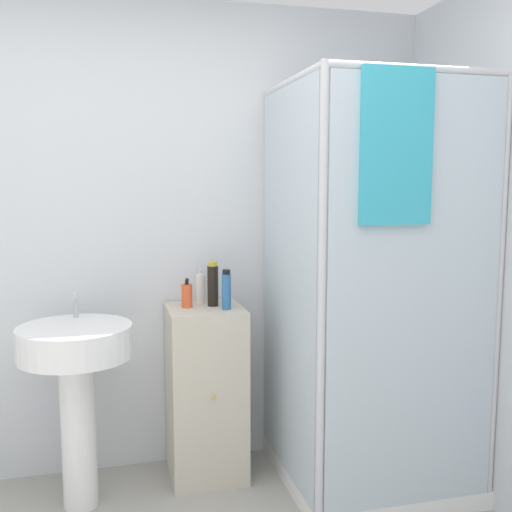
{
  "coord_description": "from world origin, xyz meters",
  "views": [
    {
      "loc": [
        -0.1,
        -1.54,
        1.57
      ],
      "look_at": [
        0.59,
        1.12,
        1.22
      ],
      "focal_mm": 42.0,
      "sensor_mm": 36.0,
      "label": 1
    }
  ],
  "objects_px": {
    "shampoo_bottle_tall_black": "(213,284)",
    "lotion_bottle_white": "(201,288)",
    "sink": "(76,371)",
    "soap_dispenser": "(187,295)",
    "shampoo_bottle_blue": "(226,290)"
  },
  "relations": [
    {
      "from": "shampoo_bottle_tall_black",
      "to": "lotion_bottle_white",
      "type": "xyz_separation_m",
      "value": [
        -0.05,
        0.09,
        -0.03
      ]
    },
    {
      "from": "sink",
      "to": "soap_dispenser",
      "type": "relative_size",
      "value": 6.67
    },
    {
      "from": "sink",
      "to": "shampoo_bottle_blue",
      "type": "xyz_separation_m",
      "value": [
        0.74,
        0.08,
        0.34
      ]
    },
    {
      "from": "shampoo_bottle_tall_black",
      "to": "shampoo_bottle_blue",
      "type": "xyz_separation_m",
      "value": [
        0.05,
        -0.1,
        -0.01
      ]
    },
    {
      "from": "sink",
      "to": "shampoo_bottle_tall_black",
      "type": "bearing_deg",
      "value": 14.72
    },
    {
      "from": "shampoo_bottle_blue",
      "to": "lotion_bottle_white",
      "type": "bearing_deg",
      "value": 117.63
    },
    {
      "from": "soap_dispenser",
      "to": "shampoo_bottle_blue",
      "type": "height_order",
      "value": "shampoo_bottle_blue"
    },
    {
      "from": "soap_dispenser",
      "to": "shampoo_bottle_tall_black",
      "type": "distance_m",
      "value": 0.15
    },
    {
      "from": "shampoo_bottle_tall_black",
      "to": "shampoo_bottle_blue",
      "type": "relative_size",
      "value": 1.14
    },
    {
      "from": "sink",
      "to": "shampoo_bottle_tall_black",
      "type": "xyz_separation_m",
      "value": [
        0.69,
        0.18,
        0.35
      ]
    },
    {
      "from": "sink",
      "to": "soap_dispenser",
      "type": "distance_m",
      "value": 0.66
    },
    {
      "from": "lotion_bottle_white",
      "to": "shampoo_bottle_tall_black",
      "type": "bearing_deg",
      "value": -61.29
    },
    {
      "from": "shampoo_bottle_blue",
      "to": "shampoo_bottle_tall_black",
      "type": "bearing_deg",
      "value": 116.66
    },
    {
      "from": "shampoo_bottle_tall_black",
      "to": "shampoo_bottle_blue",
      "type": "height_order",
      "value": "shampoo_bottle_tall_black"
    },
    {
      "from": "lotion_bottle_white",
      "to": "shampoo_bottle_blue",
      "type": "bearing_deg",
      "value": -62.37
    }
  ]
}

